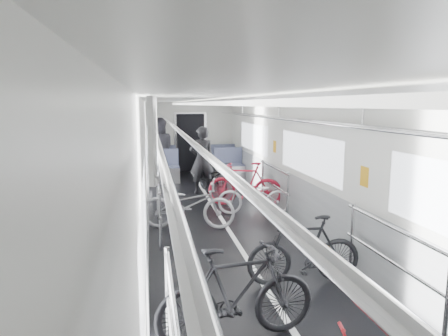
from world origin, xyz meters
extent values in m
cube|color=black|center=(0.00, 0.00, 0.00)|extent=(3.00, 14.00, 0.01)
cube|color=white|center=(0.00, 0.00, 2.40)|extent=(3.00, 14.00, 0.02)
cube|color=silver|center=(-1.50, 0.00, 1.20)|extent=(0.02, 14.00, 2.40)
cube|color=silver|center=(1.50, 0.00, 1.20)|extent=(0.02, 14.00, 2.40)
cube|color=silver|center=(0.00, 7.00, 1.20)|extent=(3.00, 0.02, 2.40)
cube|color=white|center=(0.00, 0.00, 0.01)|extent=(0.08, 13.80, 0.01)
cube|color=gray|center=(-1.47, 0.00, 0.45)|extent=(0.01, 13.90, 0.90)
cube|color=gray|center=(1.47, 0.00, 0.45)|extent=(0.01, 13.90, 0.90)
cube|color=white|center=(-1.47, 0.00, 1.40)|extent=(0.01, 10.80, 0.75)
cube|color=white|center=(1.47, 0.00, 1.40)|extent=(0.01, 10.80, 0.75)
cube|color=white|center=(-0.55, 0.00, 2.34)|extent=(0.14, 13.40, 0.05)
cube|color=white|center=(0.55, 0.00, 2.34)|extent=(0.14, 13.40, 0.05)
cube|color=black|center=(0.00, 6.94, 1.00)|extent=(0.95, 0.10, 2.00)
imported|color=black|center=(-0.61, -3.36, 0.49)|extent=(1.69, 0.65, 0.99)
imported|color=#AAAAAF|center=(-0.73, 0.39, 0.47)|extent=(1.87, 1.01, 0.93)
imported|color=black|center=(0.53, -2.25, 0.46)|extent=(1.54, 0.49, 0.92)
imported|color=#BDBCC1|center=(0.74, 1.09, 0.40)|extent=(1.62, 0.82, 0.81)
imported|color=#A81428|center=(0.71, 1.81, 0.52)|extent=(1.78, 1.02, 1.03)
imported|color=black|center=(0.20, 3.28, 0.44)|extent=(1.03, 1.75, 0.87)
imported|color=black|center=(-0.07, 3.38, 0.88)|extent=(0.67, 0.46, 1.77)
imported|color=#312F38|center=(-1.11, 5.52, 0.96)|extent=(0.98, 0.78, 1.93)
camera|label=1|loc=(-1.41, -6.93, 2.33)|focal=32.00mm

